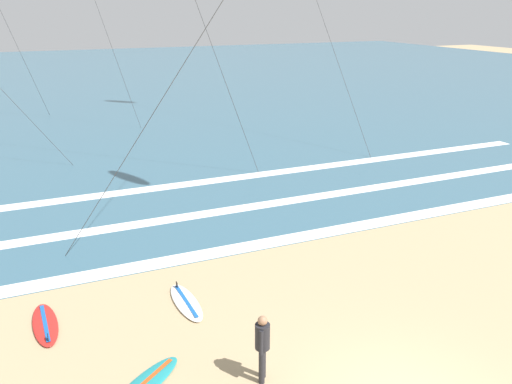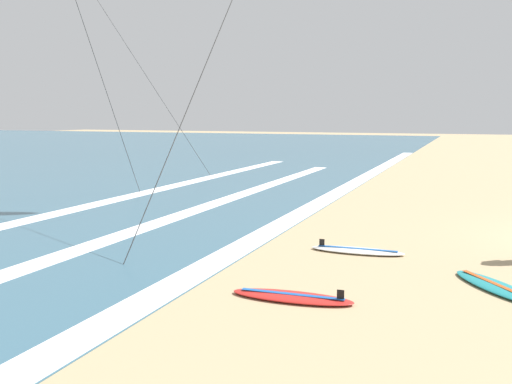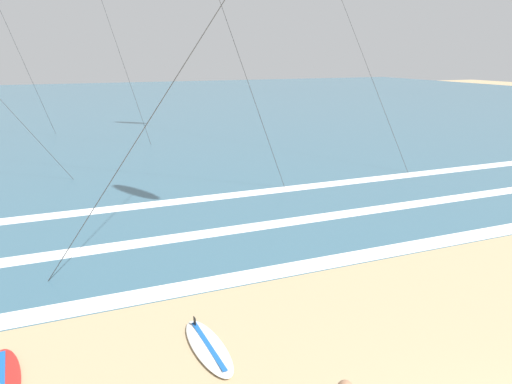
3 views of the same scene
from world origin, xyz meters
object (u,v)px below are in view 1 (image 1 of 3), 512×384
(surfboard_foreground_flat, at_px, (45,324))
(surfboard_right_spare, at_px, (145,384))
(surfer_mid_group, at_px, (262,342))
(surfboard_left_pile, at_px, (186,302))

(surfboard_foreground_flat, xyz_separation_m, surfboard_right_spare, (1.87, -3.22, 0.00))
(surfer_mid_group, relative_size, surfboard_foreground_flat, 0.75)
(surfer_mid_group, height_order, surfboard_foreground_flat, surfer_mid_group)
(surfer_mid_group, relative_size, surfboard_right_spare, 0.79)
(surfboard_foreground_flat, relative_size, surfboard_right_spare, 1.05)
(surfboard_right_spare, bearing_deg, surfboard_foreground_flat, 120.14)
(surfboard_foreground_flat, bearing_deg, surfer_mid_group, -43.22)
(surfer_mid_group, height_order, surfboard_left_pile, surfer_mid_group)
(surfer_mid_group, distance_m, surfboard_left_pile, 3.80)
(surfer_mid_group, relative_size, surfboard_left_pile, 0.75)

